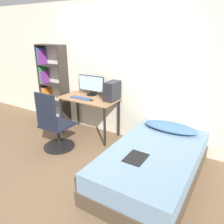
% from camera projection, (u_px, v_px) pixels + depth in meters
% --- Properties ---
extents(ground_plane, '(14.00, 14.00, 0.00)m').
position_uv_depth(ground_plane, '(67.00, 167.00, 3.35)').
color(ground_plane, brown).
extents(wall_back, '(8.00, 0.05, 2.50)m').
position_uv_depth(wall_back, '(115.00, 72.00, 4.06)').
color(wall_back, silver).
rests_on(wall_back, ground_plane).
extents(desk, '(1.13, 0.60, 0.76)m').
position_uv_depth(desk, '(89.00, 104.00, 4.20)').
color(desk, '#997047').
rests_on(desk, ground_plane).
extents(bookshelf, '(0.67, 0.27, 1.70)m').
position_uv_depth(bookshelf, '(51.00, 86.00, 4.86)').
color(bookshelf, '#2D2823').
rests_on(bookshelf, ground_plane).
extents(office_chair, '(0.55, 0.55, 1.04)m').
position_uv_depth(office_chair, '(55.00, 129.00, 3.73)').
color(office_chair, black).
rests_on(office_chair, ground_plane).
extents(bed, '(1.13, 1.96, 0.46)m').
position_uv_depth(bed, '(153.00, 164.00, 3.02)').
color(bed, '#4C3D2D').
rests_on(bed, ground_plane).
extents(pillow, '(0.86, 0.36, 0.11)m').
position_uv_depth(pillow, '(171.00, 127.00, 3.49)').
color(pillow, teal).
rests_on(pillow, bed).
extents(magazine, '(0.24, 0.32, 0.01)m').
position_uv_depth(magazine, '(136.00, 158.00, 2.74)').
color(magazine, black).
rests_on(magazine, bed).
extents(monitor, '(0.59, 0.20, 0.39)m').
position_uv_depth(monitor, '(91.00, 85.00, 4.27)').
color(monitor, black).
rests_on(monitor, desk).
extents(keyboard, '(0.42, 0.12, 0.02)m').
position_uv_depth(keyboard, '(80.00, 98.00, 4.11)').
color(keyboard, '#33477A').
rests_on(keyboard, desk).
extents(pc_tower, '(0.19, 0.34, 0.35)m').
position_uv_depth(pc_tower, '(112.00, 91.00, 3.96)').
color(pc_tower, '#232328').
rests_on(pc_tower, desk).
extents(mouse, '(0.06, 0.09, 0.02)m').
position_uv_depth(mouse, '(91.00, 100.00, 3.99)').
color(mouse, black).
rests_on(mouse, desk).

